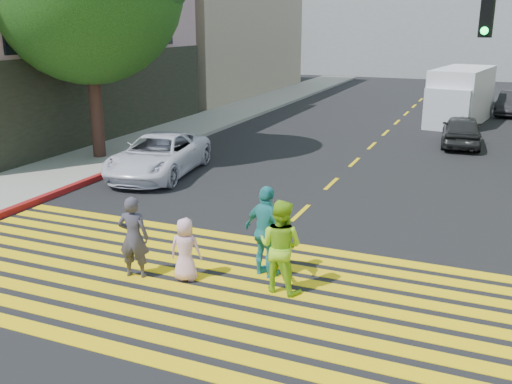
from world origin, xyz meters
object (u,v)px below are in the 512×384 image
Objects in this scene: white_van at (460,98)px; pedestrian_child at (185,249)px; dark_car_near at (462,130)px; white_sedan at (159,155)px; pedestrian_woman at (280,246)px; dark_car_parked at (512,103)px; pedestrian_extra at (267,232)px; pedestrian_man at (134,237)px; silver_car at (475,94)px.

pedestrian_child is at bearing -90.92° from white_van.
white_sedan is at bearing 40.31° from dark_car_near.
pedestrian_woman reaches higher than pedestrian_child.
pedestrian_woman is at bearing -52.14° from white_sedan.
dark_car_parked is at bearing -92.57° from pedestrian_woman.
pedestrian_woman is 14.90m from dark_car_near.
pedestrian_woman is 0.47× the size of dark_car_parked.
white_sedan is (-6.02, 5.75, -0.26)m from pedestrian_extra.
white_van reaches higher than pedestrian_extra.
pedestrian_man is 7.70m from white_sedan.
pedestrian_child is 27.58m from silver_car.
pedestrian_man is 0.35× the size of white_sedan.
dark_car_parked is (6.96, 24.55, -0.20)m from pedestrian_man.
pedestrian_woman reaches higher than white_sedan.
dark_car_near is at bearing -91.27° from pedestrian_woman.
dark_car_near is 0.98× the size of dark_car_parked.
pedestrian_child is at bearing 50.18° from pedestrian_extra.
white_van is at bearing -111.15° from pedestrian_child.
pedestrian_man is 0.43× the size of dark_car_parked.
pedestrian_extra is 8.33m from white_sedan.
pedestrian_woman is 9.00m from white_sedan.
white_sedan is 1.27× the size of dark_car_near.
pedestrian_woman is at bearing 86.47° from silver_car.
dark_car_near is at bearing 36.13° from white_sedan.
pedestrian_man reaches higher than silver_car.
pedestrian_man is 1.03m from pedestrian_child.
silver_car is (2.14, 27.03, -0.18)m from pedestrian_woman.
pedestrian_extra is at bearing -39.51° from pedestrian_woman.
pedestrian_child is 0.34× the size of dark_car_near.
silver_car is 3.62m from dark_car_parked.
dark_car_near is at bearing -121.46° from pedestrian_man.
dark_car_parked is 4.60m from white_van.
pedestrian_woman is at bearing 77.44° from dark_car_near.
pedestrian_woman reaches higher than dark_car_near.
pedestrian_woman is 0.96× the size of pedestrian_extra.
white_sedan is at bearing -111.55° from white_van.
silver_car is 1.28× the size of dark_car_parked.
pedestrian_woman is 1.41× the size of pedestrian_child.
dark_car_parked is at bearing -80.07° from pedestrian_extra.
silver_car is at bearing -87.28° from pedestrian_woman.
pedestrian_extra is 14.49m from dark_car_near.
white_van is (-0.50, 5.45, 0.62)m from dark_car_near.
white_sedan is (-3.68, 6.76, -0.16)m from pedestrian_man.
white_van reaches higher than pedestrian_man.
dark_car_near is 12.29m from silver_car.
pedestrian_extra reaches higher than pedestrian_woman.
dark_car_parked is 0.65× the size of white_van.
white_sedan is at bearing -74.75° from pedestrian_man.
white_van reaches higher than silver_car.
pedestrian_woman is at bearing -85.96° from white_van.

